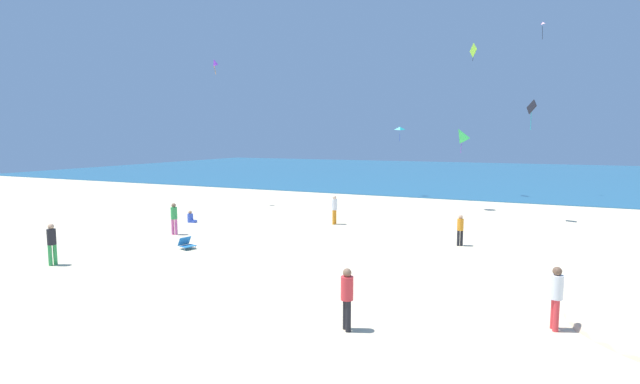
% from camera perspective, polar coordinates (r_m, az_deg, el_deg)
% --- Properties ---
extents(ground_plane, '(120.00, 120.00, 0.00)m').
position_cam_1_polar(ground_plane, '(25.17, 4.24, -5.27)').
color(ground_plane, beige).
extents(ocean_water, '(120.00, 60.00, 0.05)m').
position_cam_1_polar(ocean_water, '(70.89, 17.54, 2.11)').
color(ocean_water, '#236084').
rests_on(ocean_water, ground_plane).
extents(beach_chair_near_camera, '(0.79, 0.75, 0.55)m').
position_cam_1_polar(beach_chair_near_camera, '(23.15, -15.59, -5.93)').
color(beach_chair_near_camera, '#2370B2').
rests_on(beach_chair_near_camera, ground_plane).
extents(person_0, '(0.59, 0.36, 0.72)m').
position_cam_1_polar(person_0, '(30.15, -15.09, -3.00)').
color(person_0, blue).
rests_on(person_0, ground_plane).
extents(person_1, '(0.41, 0.41, 1.69)m').
position_cam_1_polar(person_1, '(26.50, -16.95, -2.80)').
color(person_1, '#D8599E').
rests_on(person_1, ground_plane).
extents(person_2, '(0.43, 0.43, 1.74)m').
position_cam_1_polar(person_2, '(14.48, 26.23, -10.79)').
color(person_2, red).
rests_on(person_2, ground_plane).
extents(person_3, '(0.41, 0.41, 1.49)m').
position_cam_1_polar(person_3, '(23.76, 16.32, -4.11)').
color(person_3, black).
rests_on(person_3, ground_plane).
extents(person_4, '(0.38, 0.38, 1.73)m').
position_cam_1_polar(person_4, '(28.38, 1.72, -1.87)').
color(person_4, orange).
rests_on(person_4, ground_plane).
extents(person_5, '(0.48, 0.48, 1.70)m').
position_cam_1_polar(person_5, '(13.05, 3.23, -12.09)').
color(person_5, black).
rests_on(person_5, ground_plane).
extents(person_6, '(0.42, 0.42, 1.70)m').
position_cam_1_polar(person_6, '(22.17, -29.25, -5.13)').
color(person_6, green).
rests_on(person_6, ground_plane).
extents(kite_teal, '(0.80, 0.71, 1.25)m').
position_cam_1_polar(kite_teal, '(41.99, 9.47, 7.47)').
color(kite_teal, '#1EADAD').
extents(kite_purple, '(0.63, 0.63, 1.15)m').
position_cam_1_polar(kite_purple, '(37.39, -12.39, 14.81)').
color(kite_purple, purple).
extents(kite_pink, '(0.48, 0.48, 1.44)m').
position_cam_1_polar(kite_pink, '(46.99, 24.93, 17.67)').
color(kite_pink, pink).
extents(kite_lime, '(0.71, 1.01, 1.51)m').
position_cam_1_polar(kite_lime, '(44.12, 17.75, 15.73)').
color(kite_lime, '#99DB33').
extents(kite_black, '(0.58, 0.78, 1.83)m').
position_cam_1_polar(kite_black, '(31.93, 23.83, 9.17)').
color(kite_black, black).
extents(kite_green, '(1.34, 1.12, 1.90)m').
position_cam_1_polar(kite_green, '(35.23, 16.46, 6.55)').
color(kite_green, green).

